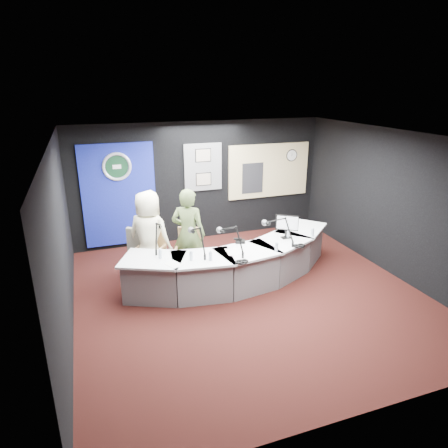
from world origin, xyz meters
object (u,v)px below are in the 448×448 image
object	(u,v)px
person_woman	(188,234)
person_man	(149,236)
armchair_right	(189,257)
broadcast_desk	(236,263)
armchair_left	(151,257)

from	to	relation	value
person_woman	person_man	bearing A→B (deg)	15.70
armchair_right	person_woman	size ratio (longest dim) A/B	0.47
broadcast_desk	armchair_right	bearing A→B (deg)	149.31
person_man	broadcast_desk	bearing A→B (deg)	-167.53
armchair_left	broadcast_desk	bearing A→B (deg)	10.46
broadcast_desk	person_man	world-z (taller)	person_man
armchair_right	person_man	xyz separation A→B (m)	(-0.71, 0.22, 0.45)
armchair_left	armchair_right	world-z (taller)	armchair_left
armchair_left	person_man	distance (m)	0.44
broadcast_desk	person_woman	world-z (taller)	person_woman
armchair_right	person_woman	xyz separation A→B (m)	(0.00, 0.00, 0.47)
armchair_left	armchair_right	bearing A→B (deg)	17.89
person_man	armchair_left	bearing A→B (deg)	-0.00
broadcast_desk	armchair_right	distance (m)	0.92
armchair_left	person_woman	world-z (taller)	person_woman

